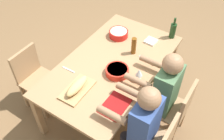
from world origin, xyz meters
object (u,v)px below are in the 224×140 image
at_px(dining_table, 112,68).
at_px(serving_bowl_pasta, 119,33).
at_px(cutting_board, 77,90).
at_px(serving_bowl_salad, 117,71).
at_px(bread_loaf, 77,86).
at_px(diner_far_right, 141,122).
at_px(wine_bottle, 173,30).
at_px(wine_glass, 139,73).
at_px(diner_far_center, 163,89).
at_px(napkin_stack, 151,41).
at_px(chair_near_right, 34,76).
at_px(chair_far_center, 175,108).
at_px(beer_bottle, 134,46).

relative_size(dining_table, serving_bowl_pasta, 7.40).
relative_size(serving_bowl_pasta, cutting_board, 0.61).
distance_m(serving_bowl_salad, bread_loaf, 0.49).
relative_size(diner_far_right, bread_loaf, 3.75).
relative_size(dining_table, wine_bottle, 6.26).
height_order(wine_bottle, wine_glass, wine_bottle).
bearing_deg(diner_far_center, wine_glass, -75.51).
height_order(dining_table, wine_glass, wine_glass).
xyz_separation_m(diner_far_right, bread_loaf, (0.04, -0.74, 0.11)).
bearing_deg(napkin_stack, cutting_board, -13.96).
xyz_separation_m(diner_far_center, serving_bowl_pasta, (-0.48, -0.86, 0.09)).
height_order(chair_near_right, serving_bowl_salad, chair_near_right).
distance_m(dining_table, bread_loaf, 0.57).
xyz_separation_m(diner_far_center, wine_bottle, (-0.84, -0.27, 0.15)).
xyz_separation_m(chair_far_center, serving_bowl_salad, (0.11, -0.70, 0.30)).
xyz_separation_m(serving_bowl_pasta, beer_bottle, (0.18, 0.32, 0.06)).
distance_m(dining_table, serving_bowl_pasta, 0.54).
relative_size(dining_table, chair_near_right, 2.14).
distance_m(diner_far_right, wine_bottle, 1.38).
relative_size(diner_far_right, napkin_stack, 8.57).
height_order(diner_far_center, serving_bowl_pasta, diner_far_center).
bearing_deg(diner_far_right, diner_far_center, 180.00).
xyz_separation_m(dining_table, napkin_stack, (-0.60, 0.20, 0.09)).
height_order(diner_far_center, serving_bowl_salad, diner_far_center).
xyz_separation_m(chair_far_center, napkin_stack, (-0.60, -0.64, 0.27)).
bearing_deg(wine_glass, chair_far_center, 98.72).
xyz_separation_m(cutting_board, wine_bottle, (-1.38, 0.47, 0.10)).
height_order(dining_table, bread_loaf, bread_loaf).
bearing_deg(napkin_stack, wine_glass, 15.48).
bearing_deg(chair_far_center, diner_far_right, -20.20).
bearing_deg(wine_bottle, beer_bottle, -26.20).
height_order(dining_table, serving_bowl_pasta, serving_bowl_pasta).
relative_size(dining_table, wine_glass, 10.93).
distance_m(serving_bowl_pasta, serving_bowl_salad, 0.68).
relative_size(cutting_board, wine_glass, 2.41).
xyz_separation_m(bread_loaf, wine_bottle, (-1.38, 0.47, 0.04)).
height_order(diner_far_center, napkin_stack, diner_far_center).
distance_m(cutting_board, wine_glass, 0.68).
bearing_deg(wine_glass, serving_bowl_salad, -81.55).
xyz_separation_m(serving_bowl_pasta, wine_glass, (0.55, 0.60, 0.07)).
bearing_deg(wine_glass, napkin_stack, -164.52).
distance_m(diner_far_center, wine_glass, 0.32).
height_order(dining_table, beer_bottle, beer_bottle).
bearing_deg(napkin_stack, beer_bottle, -15.48).
relative_size(chair_far_center, beer_bottle, 3.86).
bearing_deg(diner_far_right, napkin_stack, -157.63).
distance_m(serving_bowl_pasta, cutting_board, 1.03).
bearing_deg(diner_far_right, chair_far_center, 159.80).
distance_m(chair_near_right, napkin_stack, 1.54).
xyz_separation_m(chair_far_center, wine_bottle, (-0.84, -0.46, 0.37)).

